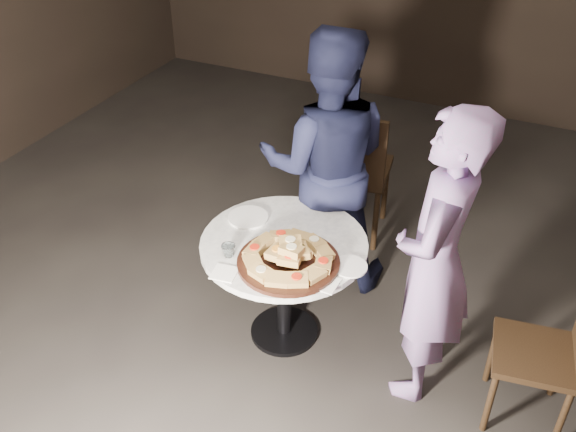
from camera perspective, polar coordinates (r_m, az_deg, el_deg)
The scene contains 13 objects.
floor at distance 3.63m, azimuth -0.32°, elevation -11.94°, with size 7.00×7.00×0.00m, color black.
table at distance 3.37m, azimuth -0.36°, elevation -3.95°, with size 0.91×0.91×0.65m.
serving_board at distance 3.15m, azimuth 0.04°, elevation -4.12°, with size 0.51×0.51×0.02m, color black.
focaccia_pile at distance 3.12m, azimuth 0.12°, elevation -3.44°, with size 0.44×0.45×0.12m.
plate_left at distance 3.47m, azimuth -3.56°, elevation -0.12°, with size 0.22×0.22×0.01m, color white.
plate_right at distance 3.15m, azimuth 5.49°, elevation -4.48°, with size 0.18×0.18×0.01m, color white.
water_glass at distance 3.20m, azimuth -5.31°, elevation -3.08°, with size 0.07×0.07×0.07m, color silver.
napkin_near at distance 3.11m, azimuth -5.68°, elevation -5.07°, with size 0.12×0.12×0.01m, color white.
napkin_far at distance 3.05m, azimuth 3.30°, elevation -5.98°, with size 0.12×0.12×0.01m, color white.
chair_far at distance 4.15m, azimuth 5.74°, elevation 4.37°, with size 0.51×0.53×0.96m.
chair_right at distance 3.24m, azimuth 22.78°, elevation -10.83°, with size 0.44×0.43×0.81m.
diner_navy at distance 3.67m, azimuth 3.39°, elevation 4.67°, with size 0.78×0.61×1.60m, color black.
diner_teal at distance 3.04m, azimuth 12.95°, elevation -3.97°, with size 0.57×0.37×1.56m, color slate.
Camera 1 is at (1.07, -2.25, 2.64)m, focal length 40.00 mm.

